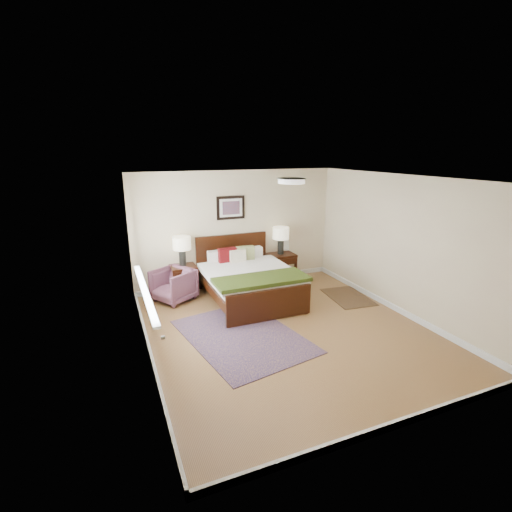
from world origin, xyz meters
name	(u,v)px	position (x,y,z in m)	size (l,w,h in m)	color
floor	(288,330)	(0.00, 0.00, 0.00)	(5.00, 5.00, 0.00)	olive
back_wall	(237,229)	(0.00, 2.50, 1.25)	(4.50, 0.04, 2.50)	beige
front_wall	(407,325)	(0.00, -2.50, 1.25)	(4.50, 0.04, 2.50)	beige
left_wall	(142,276)	(-2.25, 0.00, 1.25)	(0.04, 5.00, 2.50)	beige
right_wall	(400,245)	(2.25, 0.00, 1.25)	(0.04, 5.00, 2.50)	beige
ceiling	(292,178)	(0.00, 0.00, 2.50)	(4.50, 5.00, 0.02)	white
window	(140,254)	(-2.20, 0.70, 1.38)	(0.11, 2.72, 1.32)	silver
door	(166,349)	(-2.23, -1.75, 1.07)	(0.06, 1.00, 2.18)	silver
ceil_fixture	(291,181)	(0.00, 0.00, 2.47)	(0.44, 0.44, 0.08)	white
bed	(248,275)	(-0.14, 1.47, 0.52)	(1.72, 2.08, 1.12)	black
wall_art	(231,208)	(-0.14, 2.47, 1.72)	(0.62, 0.05, 0.50)	black
nightstand_left	(184,272)	(-1.26, 2.25, 0.49)	(0.52, 0.46, 0.61)	black
nightstand_right	(281,264)	(0.96, 2.26, 0.38)	(0.64, 0.48, 0.63)	black
lamp_left	(182,245)	(-1.26, 2.27, 1.05)	(0.36, 0.36, 0.61)	black
lamp_right	(281,235)	(0.96, 2.27, 1.07)	(0.36, 0.36, 0.61)	black
armchair	(173,285)	(-1.52, 2.00, 0.33)	(0.70, 0.72, 0.65)	brown
rug_persian	(242,336)	(-0.78, 0.08, 0.01)	(1.61, 2.27, 0.01)	#0C0C3C
rug_navy	(348,297)	(1.80, 0.81, 0.01)	(0.74, 1.11, 0.01)	black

